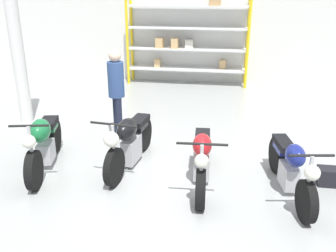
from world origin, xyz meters
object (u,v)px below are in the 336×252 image
at_px(motorcycle_red, 202,157).
at_px(person_browsing, 116,87).
at_px(shelving_rack, 187,38).
at_px(toolbox, 332,177).
at_px(motorcycle_blue, 291,167).
at_px(motorcycle_green, 44,142).
at_px(motorcycle_black, 130,141).

bearing_deg(motorcycle_red, person_browsing, -134.01).
height_order(shelving_rack, motorcycle_red, shelving_rack).
distance_m(motorcycle_red, toolbox, 2.07).
relative_size(shelving_rack, motorcycle_blue, 1.85).
relative_size(motorcycle_red, motorcycle_blue, 1.04).
height_order(motorcycle_blue, person_browsing, person_browsing).
bearing_deg(toolbox, shelving_rack, 116.38).
xyz_separation_m(shelving_rack, motorcycle_blue, (2.26, -6.35, -0.98)).
xyz_separation_m(motorcycle_green, person_browsing, (0.84, 1.53, 0.59)).
relative_size(motorcycle_green, toolbox, 4.54).
bearing_deg(person_browsing, motorcycle_blue, 118.02).
bearing_deg(person_browsing, toolbox, 127.17).
height_order(shelving_rack, toolbox, shelving_rack).
bearing_deg(toolbox, motorcycle_black, 177.64).
bearing_deg(motorcycle_red, motorcycle_green, -94.12).
bearing_deg(motorcycle_blue, motorcycle_green, -102.00).
distance_m(shelving_rack, motorcycle_green, 6.47).
bearing_deg(motorcycle_green, motorcycle_black, 89.66).
bearing_deg(person_browsing, motorcycle_black, 81.35).
distance_m(motorcycle_green, motorcycle_black, 1.44).
xyz_separation_m(motorcycle_blue, person_browsing, (-3.16, 1.72, 0.64)).
xyz_separation_m(shelving_rack, motorcycle_black, (-0.33, -5.86, -0.94)).
relative_size(shelving_rack, motorcycle_red, 1.78).
distance_m(shelving_rack, person_browsing, 4.73).
height_order(motorcycle_black, motorcycle_blue, motorcycle_black).
distance_m(motorcycle_red, person_browsing, 2.50).
height_order(shelving_rack, motorcycle_black, shelving_rack).
distance_m(motorcycle_green, motorcycle_red, 2.67).
xyz_separation_m(motorcycle_green, motorcycle_blue, (4.00, -0.19, -0.05)).
bearing_deg(motorcycle_green, motorcycle_blue, 74.77).
xyz_separation_m(shelving_rack, motorcycle_green, (-1.74, -6.17, -0.94)).
bearing_deg(toolbox, person_browsing, 160.58).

